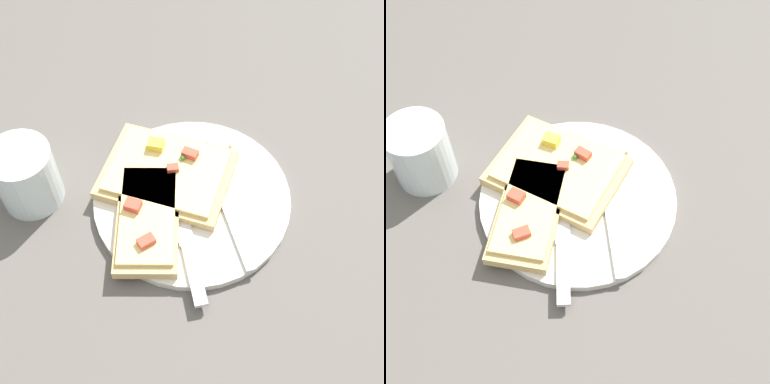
{
  "view_description": "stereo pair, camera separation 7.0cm",
  "coord_description": "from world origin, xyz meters",
  "views": [
    {
      "loc": [
        0.1,
        0.38,
        0.6
      ],
      "look_at": [
        0.0,
        0.0,
        0.02
      ],
      "focal_mm": 50.0,
      "sensor_mm": 36.0,
      "label": 1
    },
    {
      "loc": [
        0.03,
        0.39,
        0.6
      ],
      "look_at": [
        0.0,
        0.0,
        0.02
      ],
      "focal_mm": 50.0,
      "sensor_mm": 36.0,
      "label": 2
    }
  ],
  "objects": [
    {
      "name": "pizza_slice_main",
      "position": [
        0.02,
        -0.04,
        0.02
      ],
      "size": [
        0.21,
        0.2,
        0.03
      ],
      "rotation": [
        0.0,
        0.0,
        2.57
      ],
      "color": "tan",
      "rests_on": "plate"
    },
    {
      "name": "fork",
      "position": [
        -0.04,
        0.01,
        0.01
      ],
      "size": [
        0.03,
        0.21,
        0.01
      ],
      "rotation": [
        0.0,
        0.0,
        4.73
      ],
      "color": "silver",
      "rests_on": "plate"
    },
    {
      "name": "crumb_scatter",
      "position": [
        -0.02,
        0.0,
        0.02
      ],
      "size": [
        0.1,
        0.09,
        0.01
      ],
      "color": "tan",
      "rests_on": "plate"
    },
    {
      "name": "knife",
      "position": [
        0.02,
        0.06,
        0.01
      ],
      "size": [
        0.03,
        0.21,
        0.01
      ],
      "rotation": [
        0.0,
        0.0,
        4.65
      ],
      "color": "silver",
      "rests_on": "plate"
    },
    {
      "name": "ground_plane",
      "position": [
        0.0,
        0.0,
        0.0
      ],
      "size": [
        4.0,
        4.0,
        0.0
      ],
      "primitive_type": "plane",
      "color": "#56514C"
    },
    {
      "name": "plate",
      "position": [
        0.0,
        0.0,
        0.01
      ],
      "size": [
        0.26,
        0.26,
        0.01
      ],
      "color": "silver",
      "rests_on": "ground"
    },
    {
      "name": "pizza_slice_corner",
      "position": [
        0.06,
        0.02,
        0.02
      ],
      "size": [
        0.12,
        0.18,
        0.03
      ],
      "rotation": [
        0.0,
        0.0,
        1.3
      ],
      "color": "tan",
      "rests_on": "plate"
    },
    {
      "name": "drinking_glass",
      "position": [
        0.2,
        -0.07,
        0.05
      ],
      "size": [
        0.08,
        0.08,
        0.09
      ],
      "color": "silver",
      "rests_on": "ground"
    }
  ]
}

